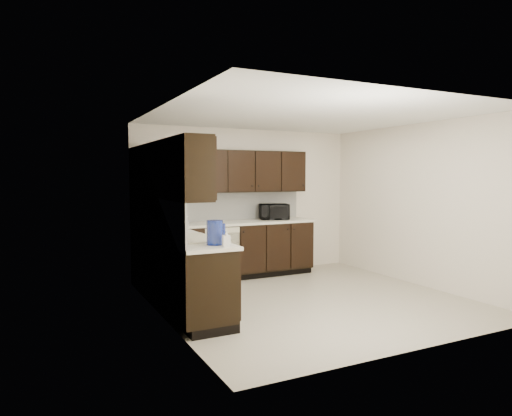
{
  "coord_description": "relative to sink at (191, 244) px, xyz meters",
  "views": [
    {
      "loc": [
        -3.39,
        -5.18,
        1.69
      ],
      "look_at": [
        -0.51,
        0.6,
        1.24
      ],
      "focal_mm": 32.0,
      "sensor_mm": 36.0,
      "label": 1
    }
  ],
  "objects": [
    {
      "name": "floor",
      "position": [
        1.68,
        0.01,
        -0.88
      ],
      "size": [
        4.0,
        4.0,
        0.0
      ],
      "primitive_type": "plane",
      "color": "#ABA28E",
      "rests_on": "ground"
    },
    {
      "name": "wall_front",
      "position": [
        1.68,
        -1.99,
        0.37
      ],
      "size": [
        4.0,
        0.02,
        2.5
      ],
      "primitive_type": "cube",
      "color": "beige",
      "rests_on": "floor"
    },
    {
      "name": "countertop",
      "position": [
        0.67,
        1.12,
        0.04
      ],
      "size": [
        3.03,
        2.83,
        0.04
      ],
      "color": "beige",
      "rests_on": "lower_cabinets"
    },
    {
      "name": "dishwasher",
      "position": [
        0.98,
        1.42,
        -0.33
      ],
      "size": [
        0.58,
        0.04,
        0.78
      ],
      "color": "beige",
      "rests_on": "lower_cabinets"
    },
    {
      "name": "wall_left",
      "position": [
        -0.32,
        0.01,
        0.37
      ],
      "size": [
        0.02,
        4.0,
        2.5
      ],
      "primitive_type": "cube",
      "color": "beige",
      "rests_on": "floor"
    },
    {
      "name": "wall_back",
      "position": [
        1.68,
        2.01,
        0.37
      ],
      "size": [
        4.0,
        0.02,
        2.5
      ],
      "primitive_type": "cube",
      "color": "beige",
      "rests_on": "floor"
    },
    {
      "name": "soap_bottle_b",
      "position": [
        -0.11,
        0.65,
        0.18
      ],
      "size": [
        0.1,
        0.1,
        0.24
      ],
      "primitive_type": "imported",
      "rotation": [
        0.0,
        0.0,
        0.14
      ],
      "color": "gray",
      "rests_on": "countertop"
    },
    {
      "name": "toaster_oven",
      "position": [
        0.16,
        1.79,
        0.18
      ],
      "size": [
        0.48,
        0.42,
        0.25
      ],
      "primitive_type": "cube",
      "rotation": [
        0.0,
        0.0,
        0.36
      ],
      "color": "#B8B8BB",
      "rests_on": "countertop"
    },
    {
      "name": "ceiling",
      "position": [
        1.68,
        0.01,
        1.62
      ],
      "size": [
        4.0,
        4.0,
        0.0
      ],
      "primitive_type": "plane",
      "rotation": [
        3.14,
        0.0,
        0.0
      ],
      "color": "white",
      "rests_on": "wall_back"
    },
    {
      "name": "storage_bin",
      "position": [
        -0.03,
        1.02,
        0.16
      ],
      "size": [
        0.59,
        0.5,
        0.2
      ],
      "primitive_type": "cube",
      "rotation": [
        0.0,
        0.0,
        0.3
      ],
      "color": "white",
      "rests_on": "countertop"
    },
    {
      "name": "paper_towel_roll",
      "position": [
        0.13,
        1.08,
        0.2
      ],
      "size": [
        0.16,
        0.16,
        0.28
      ],
      "primitive_type": "cylinder",
      "rotation": [
        0.0,
        0.0,
        -0.29
      ],
      "color": "white",
      "rests_on": "countertop"
    },
    {
      "name": "sink",
      "position": [
        0.0,
        0.0,
        0.0
      ],
      "size": [
        0.54,
        0.82,
        0.42
      ],
      "color": "beige",
      "rests_on": "countertop"
    },
    {
      "name": "teal_tumbler",
      "position": [
        0.2,
        1.24,
        0.17
      ],
      "size": [
        0.13,
        0.13,
        0.22
      ],
      "primitive_type": "cylinder",
      "rotation": [
        0.0,
        0.0,
        -0.36
      ],
      "color": "#0B6E7D",
      "rests_on": "countertop"
    },
    {
      "name": "blue_pitcher",
      "position": [
        0.1,
        -0.52,
        0.19
      ],
      "size": [
        0.22,
        0.22,
        0.27
      ],
      "primitive_type": "cylinder",
      "rotation": [
        0.0,
        0.0,
        0.25
      ],
      "color": "navy",
      "rests_on": "countertop"
    },
    {
      "name": "soap_bottle_a",
      "position": [
        0.17,
        -0.69,
        0.15
      ],
      "size": [
        0.09,
        0.09,
        0.17
      ],
      "primitive_type": "imported",
      "rotation": [
        0.0,
        0.0,
        -0.18
      ],
      "color": "gray",
      "rests_on": "countertop"
    },
    {
      "name": "wall_right",
      "position": [
        3.68,
        0.01,
        0.37
      ],
      "size": [
        0.02,
        4.0,
        2.5
      ],
      "primitive_type": "cube",
      "color": "beige",
      "rests_on": "floor"
    },
    {
      "name": "microwave",
      "position": [
        2.08,
        1.73,
        0.19
      ],
      "size": [
        0.56,
        0.46,
        0.27
      ],
      "primitive_type": "imported",
      "rotation": [
        0.0,
        0.0,
        -0.31
      ],
      "color": "black",
      "rests_on": "countertop"
    },
    {
      "name": "lower_cabinets",
      "position": [
        0.67,
        1.12,
        -0.47
      ],
      "size": [
        3.0,
        2.8,
        0.9
      ],
      "color": "black",
      "rests_on": "floor"
    },
    {
      "name": "upper_cabinets",
      "position": [
        0.58,
        1.22,
        0.89
      ],
      "size": [
        3.0,
        2.8,
        0.7
      ],
      "color": "black",
      "rests_on": "wall_back"
    },
    {
      "name": "backsplash",
      "position": [
        0.46,
        1.33,
        0.3
      ],
      "size": [
        3.0,
        2.8,
        0.48
      ],
      "color": "white",
      "rests_on": "countertop"
    }
  ]
}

